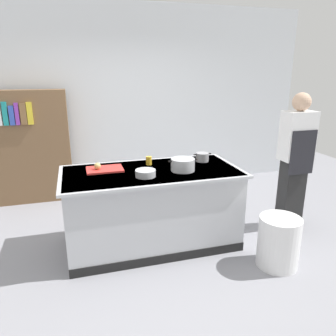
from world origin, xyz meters
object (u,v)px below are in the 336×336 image
onion (97,166)px  mixing_bowl (145,173)px  sauce_pan (202,157)px  person_chef (295,159)px  juice_cup (149,161)px  trash_bin (279,242)px  stock_pot (183,165)px  bookshelf (32,147)px

onion → mixing_bowl: 0.57m
sauce_pan → person_chef: (1.14, -0.26, -0.04)m
sauce_pan → mixing_bowl: sauce_pan is taller
juice_cup → trash_bin: juice_cup is taller
sauce_pan → juice_cup: bearing=177.0°
onion → stock_pot: (0.91, -0.25, 0.01)m
stock_pot → bookshelf: bookshelf is taller
juice_cup → bookshelf: (-1.45, 1.57, -0.10)m
stock_pot → person_chef: bearing=1.4°
sauce_pan → person_chef: bearing=-12.8°
mixing_bowl → person_chef: (1.93, 0.12, -0.02)m
person_chef → juice_cup: bearing=67.7°
sauce_pan → bookshelf: bearing=142.8°
sauce_pan → trash_bin: sauce_pan is taller
onion → sauce_pan: 1.26m
onion → mixing_bowl: size_ratio=0.35×
bookshelf → juice_cup: bearing=-47.2°
person_chef → bookshelf: person_chef is taller
trash_bin → person_chef: 1.20m
onion → trash_bin: bearing=-29.1°
stock_pot → juice_cup: (-0.31, 0.33, -0.02)m
juice_cup → person_chef: bearing=-9.3°
mixing_bowl → person_chef: size_ratio=0.13×
stock_pot → trash_bin: (0.81, -0.71, -0.70)m
sauce_pan → bookshelf: 2.65m
onion → juice_cup: (0.60, 0.08, -0.01)m
stock_pot → sauce_pan: bearing=40.0°
stock_pot → juice_cup: size_ratio=3.31×
onion → person_chef: person_chef is taller
mixing_bowl → onion: bearing=144.3°
stock_pot → trash_bin: stock_pot is taller
juice_cup → bookshelf: bookshelf is taller
onion → mixing_bowl: bearing=-35.7°
mixing_bowl → trash_bin: bearing=-26.4°
bookshelf → onion: bearing=-62.7°
mixing_bowl → trash_bin: 1.55m
stock_pot → sauce_pan: size_ratio=1.48×
mixing_bowl → bookshelf: (-1.32, 1.98, -0.08)m
onion → trash_bin: onion is taller
mixing_bowl → juice_cup: 0.44m
sauce_pan → trash_bin: (0.46, -1.01, -0.68)m
bookshelf → trash_bin: bearing=-45.4°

